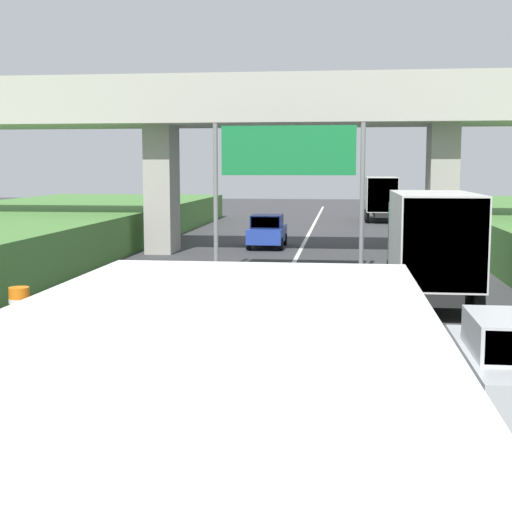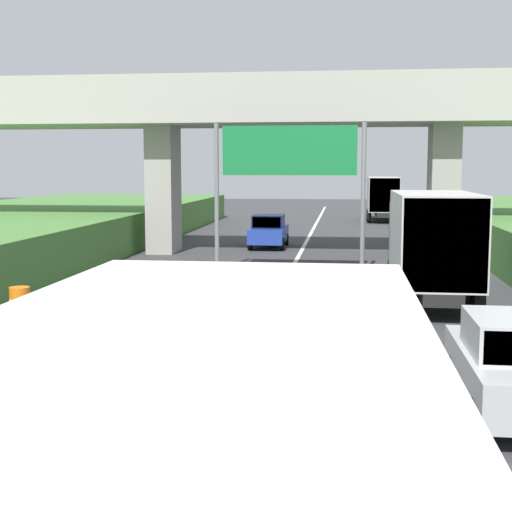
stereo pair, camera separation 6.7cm
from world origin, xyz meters
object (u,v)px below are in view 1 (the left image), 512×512
Objects in this scene: overhead_highway_sign at (288,162)px; truck_green at (430,241)px; truck_orange at (380,196)px; construction_barrel_4 at (19,303)px; car_blue at (267,231)px.

overhead_highway_sign is 7.64m from truck_green.
truck_orange is 1.00× the size of truck_green.
overhead_highway_sign reaches higher than construction_barrel_4.
overhead_highway_sign is 10.36m from car_blue.
truck_orange is 21.20m from car_blue.
truck_orange is at bearing 80.40° from overhead_highway_sign.
truck_orange reaches higher than construction_barrel_4.
truck_orange is 1.78× the size of car_blue.
overhead_highway_sign reaches higher than truck_green.
truck_green reaches higher than car_blue.
truck_green is at bearing -48.28° from overhead_highway_sign.
construction_barrel_4 is at bearing -106.75° from truck_orange.
construction_barrel_4 is (-4.92, -18.95, -0.40)m from car_blue.
overhead_highway_sign is 12.20m from construction_barrel_4.
overhead_highway_sign is at bearing 54.35° from construction_barrel_4.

